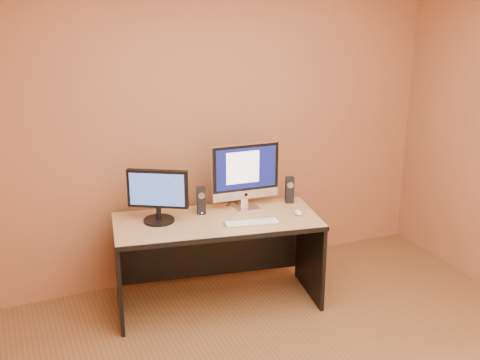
# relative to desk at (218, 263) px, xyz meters

# --- Properties ---
(walls) EXTENTS (4.00, 4.00, 2.60)m
(walls) POSITION_rel_desk_xyz_m (0.13, -1.42, 0.95)
(walls) COLOR #955D3C
(walls) RESTS_ON ground
(desk) EXTENTS (1.61, 0.90, 0.70)m
(desk) POSITION_rel_desk_xyz_m (0.00, 0.00, 0.00)
(desk) COLOR tan
(desk) RESTS_ON ground
(imac) EXTENTS (0.55, 0.23, 0.52)m
(imac) POSITION_rel_desk_xyz_m (0.30, 0.14, 0.61)
(imac) COLOR silver
(imac) RESTS_ON desk
(second_monitor) EXTENTS (0.51, 0.42, 0.40)m
(second_monitor) POSITION_rel_desk_xyz_m (-0.41, 0.14, 0.55)
(second_monitor) COLOR black
(second_monitor) RESTS_ON desk
(speaker_left) EXTENTS (0.08, 0.08, 0.21)m
(speaker_left) POSITION_rel_desk_xyz_m (-0.06, 0.17, 0.46)
(speaker_left) COLOR black
(speaker_left) RESTS_ON desk
(speaker_right) EXTENTS (0.08, 0.09, 0.21)m
(speaker_right) POSITION_rel_desk_xyz_m (0.67, 0.12, 0.46)
(speaker_right) COLOR black
(speaker_right) RESTS_ON desk
(keyboard) EXTENTS (0.42, 0.19, 0.02)m
(keyboard) POSITION_rel_desk_xyz_m (0.21, -0.17, 0.36)
(keyboard) COLOR silver
(keyboard) RESTS_ON desk
(mouse) EXTENTS (0.08, 0.11, 0.03)m
(mouse) POSITION_rel_desk_xyz_m (0.61, -0.14, 0.37)
(mouse) COLOR white
(mouse) RESTS_ON desk
(cable_a) EXTENTS (0.02, 0.21, 0.01)m
(cable_a) POSITION_rel_desk_xyz_m (0.27, 0.29, 0.35)
(cable_a) COLOR black
(cable_a) RESTS_ON desk
(cable_b) EXTENTS (0.11, 0.14, 0.01)m
(cable_b) POSITION_rel_desk_xyz_m (0.22, 0.29, 0.35)
(cable_b) COLOR black
(cable_b) RESTS_ON desk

